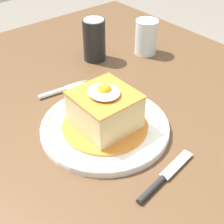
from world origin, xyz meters
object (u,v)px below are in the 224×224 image
fork (60,91)px  drinking_glass (146,39)px  main_plate (105,127)px  knife (159,182)px  soda_can (94,40)px

fork → drinking_glass: drinking_glass is taller
fork → main_plate: bearing=-0.6°
fork → knife: 0.38m
fork → drinking_glass: (-0.02, 0.33, 0.04)m
drinking_glass → fork: bearing=-86.4°
main_plate → soda_can: 0.34m
knife → drinking_glass: (-0.40, 0.35, 0.04)m
main_plate → soda_can: soda_can is taller
main_plate → knife: bearing=-6.1°
knife → fork: bearing=176.7°
fork → soda_can: bearing=116.2°
fork → knife: same height
main_plate → drinking_glass: bearing=122.6°
knife → drinking_glass: drinking_glass is taller
main_plate → drinking_glass: drinking_glass is taller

